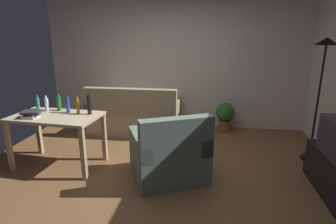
{
  "coord_description": "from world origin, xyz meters",
  "views": [
    {
      "loc": [
        0.66,
        -3.35,
        1.86
      ],
      "look_at": [
        0.1,
        0.5,
        0.75
      ],
      "focal_mm": 29.52,
      "sensor_mm": 36.0,
      "label": 1
    }
  ],
  "objects_px": {
    "bottle_amber": "(78,106)",
    "book_stack": "(31,114)",
    "armchair": "(170,156)",
    "bottle_tall": "(38,103)",
    "bottle_green": "(59,103)",
    "bottle_dark": "(89,105)",
    "torchiere_lamp": "(323,67)",
    "couch": "(135,117)",
    "desk": "(56,123)",
    "potted_plant": "(225,115)",
    "bottle_blue": "(68,105)",
    "bottle_clear": "(47,104)"
  },
  "relations": [
    {
      "from": "potted_plant",
      "to": "bottle_blue",
      "type": "xyz_separation_m",
      "value": [
        -2.33,
        -1.67,
        0.54
      ]
    },
    {
      "from": "book_stack",
      "to": "bottle_clear",
      "type": "bearing_deg",
      "value": 86.92
    },
    {
      "from": "torchiere_lamp",
      "to": "bottle_amber",
      "type": "xyz_separation_m",
      "value": [
        -3.39,
        -0.61,
        -0.54
      ]
    },
    {
      "from": "potted_plant",
      "to": "couch",
      "type": "bearing_deg",
      "value": -169.78
    },
    {
      "from": "bottle_tall",
      "to": "bottle_amber",
      "type": "relative_size",
      "value": 0.83
    },
    {
      "from": "torchiere_lamp",
      "to": "potted_plant",
      "type": "relative_size",
      "value": 3.18
    },
    {
      "from": "bottle_tall",
      "to": "bottle_dark",
      "type": "height_order",
      "value": "bottle_dark"
    },
    {
      "from": "bottle_dark",
      "to": "couch",
      "type": "bearing_deg",
      "value": 79.31
    },
    {
      "from": "armchair",
      "to": "bottle_dark",
      "type": "height_order",
      "value": "bottle_dark"
    },
    {
      "from": "potted_plant",
      "to": "bottle_dark",
      "type": "distance_m",
      "value": 2.68
    },
    {
      "from": "bottle_tall",
      "to": "bottle_dark",
      "type": "relative_size",
      "value": 0.74
    },
    {
      "from": "desk",
      "to": "bottle_dark",
      "type": "relative_size",
      "value": 4.23
    },
    {
      "from": "potted_plant",
      "to": "bottle_clear",
      "type": "height_order",
      "value": "bottle_clear"
    },
    {
      "from": "bottle_tall",
      "to": "couch",
      "type": "bearing_deg",
      "value": 47.45
    },
    {
      "from": "torchiere_lamp",
      "to": "bottle_tall",
      "type": "xyz_separation_m",
      "value": [
        -4.11,
        -0.46,
        -0.56
      ]
    },
    {
      "from": "bottle_clear",
      "to": "bottle_blue",
      "type": "xyz_separation_m",
      "value": [
        0.35,
        -0.04,
        0.01
      ]
    },
    {
      "from": "armchair",
      "to": "book_stack",
      "type": "xyz_separation_m",
      "value": [
        -1.89,
        -0.01,
        0.49
      ]
    },
    {
      "from": "couch",
      "to": "bottle_blue",
      "type": "bearing_deg",
      "value": 66.11
    },
    {
      "from": "armchair",
      "to": "bottle_blue",
      "type": "relative_size",
      "value": 4.53
    },
    {
      "from": "couch",
      "to": "bottle_amber",
      "type": "relative_size",
      "value": 6.49
    },
    {
      "from": "bottle_green",
      "to": "desk",
      "type": "bearing_deg",
      "value": -73.01
    },
    {
      "from": "bottle_tall",
      "to": "bottle_green",
      "type": "distance_m",
      "value": 0.36
    },
    {
      "from": "potted_plant",
      "to": "bottle_dark",
      "type": "xyz_separation_m",
      "value": [
        -2.0,
        -1.71,
        0.56
      ]
    },
    {
      "from": "bottle_clear",
      "to": "armchair",
      "type": "bearing_deg",
      "value": -10.21
    },
    {
      "from": "torchiere_lamp",
      "to": "bottle_amber",
      "type": "bearing_deg",
      "value": -169.74
    },
    {
      "from": "potted_plant",
      "to": "armchair",
      "type": "height_order",
      "value": "armchair"
    },
    {
      "from": "bottle_amber",
      "to": "book_stack",
      "type": "distance_m",
      "value": 0.61
    },
    {
      "from": "armchair",
      "to": "bottle_amber",
      "type": "distance_m",
      "value": 1.48
    },
    {
      "from": "potted_plant",
      "to": "bottle_dark",
      "type": "relative_size",
      "value": 1.93
    },
    {
      "from": "desk",
      "to": "bottle_dark",
      "type": "height_order",
      "value": "bottle_dark"
    },
    {
      "from": "torchiere_lamp",
      "to": "desk",
      "type": "xyz_separation_m",
      "value": [
        -3.68,
        -0.73,
        -0.76
      ]
    },
    {
      "from": "armchair",
      "to": "bottle_tall",
      "type": "relative_size",
      "value": 5.4
    },
    {
      "from": "torchiere_lamp",
      "to": "armchair",
      "type": "relative_size",
      "value": 1.54
    },
    {
      "from": "desk",
      "to": "armchair",
      "type": "distance_m",
      "value": 1.67
    },
    {
      "from": "armchair",
      "to": "bottle_amber",
      "type": "height_order",
      "value": "bottle_amber"
    },
    {
      "from": "bottle_tall",
      "to": "bottle_dark",
      "type": "xyz_separation_m",
      "value": [
        0.88,
        -0.15,
        0.04
      ]
    },
    {
      "from": "bottle_amber",
      "to": "book_stack",
      "type": "bearing_deg",
      "value": -153.32
    },
    {
      "from": "torchiere_lamp",
      "to": "bottle_amber",
      "type": "relative_size",
      "value": 6.93
    },
    {
      "from": "desk",
      "to": "couch",
      "type": "bearing_deg",
      "value": 69.05
    },
    {
      "from": "bottle_dark",
      "to": "potted_plant",
      "type": "bearing_deg",
      "value": 40.52
    },
    {
      "from": "bottle_dark",
      "to": "bottle_tall",
      "type": "bearing_deg",
      "value": 170.51
    },
    {
      "from": "potted_plant",
      "to": "bottle_tall",
      "type": "relative_size",
      "value": 2.62
    },
    {
      "from": "bottle_tall",
      "to": "bottle_clear",
      "type": "relative_size",
      "value": 0.94
    },
    {
      "from": "couch",
      "to": "book_stack",
      "type": "height_order",
      "value": "couch"
    },
    {
      "from": "potted_plant",
      "to": "armchair",
      "type": "xyz_separation_m",
      "value": [
        -0.82,
        -1.97,
        -0.01
      ]
    },
    {
      "from": "couch",
      "to": "armchair",
      "type": "distance_m",
      "value": 1.89
    },
    {
      "from": "couch",
      "to": "book_stack",
      "type": "bearing_deg",
      "value": 59.7
    },
    {
      "from": "potted_plant",
      "to": "bottle_tall",
      "type": "height_order",
      "value": "bottle_tall"
    },
    {
      "from": "desk",
      "to": "bottle_amber",
      "type": "xyz_separation_m",
      "value": [
        0.28,
        0.12,
        0.22
      ]
    },
    {
      "from": "potted_plant",
      "to": "armchair",
      "type": "bearing_deg",
      "value": -112.55
    }
  ]
}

